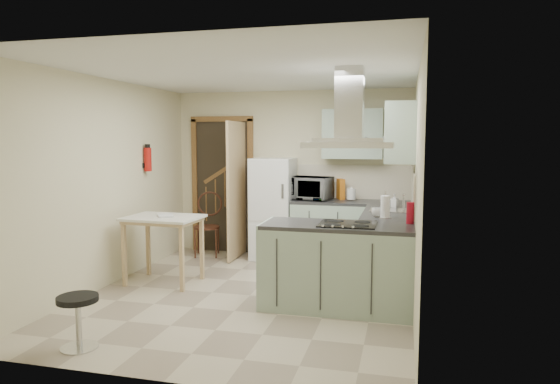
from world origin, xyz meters
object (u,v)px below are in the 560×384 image
(peninsula, at_px, (338,266))
(bentwood_chair, at_px, (207,227))
(stool, at_px, (78,322))
(drop_leaf_table, at_px, (164,250))
(fridge, at_px, (273,209))
(extractor_hood, at_px, (349,145))
(microwave, at_px, (310,188))

(peninsula, distance_m, bentwood_chair, 2.94)
(peninsula, bearing_deg, stool, -142.27)
(peninsula, bearing_deg, drop_leaf_table, 169.45)
(fridge, relative_size, stool, 3.25)
(fridge, bearing_deg, peninsula, -58.26)
(drop_leaf_table, height_order, bentwood_chair, bentwood_chair)
(drop_leaf_table, distance_m, bentwood_chair, 1.48)
(drop_leaf_table, bearing_deg, extractor_hood, -8.06)
(peninsula, height_order, microwave, microwave)
(fridge, distance_m, extractor_hood, 2.57)
(drop_leaf_table, bearing_deg, fridge, 59.96)
(fridge, height_order, extractor_hood, extractor_hood)
(peninsula, xyz_separation_m, microwave, (-0.68, 2.02, 0.62))
(peninsula, relative_size, drop_leaf_table, 1.74)
(fridge, distance_m, peninsula, 2.35)
(bentwood_chair, relative_size, microwave, 1.48)
(fridge, relative_size, peninsula, 0.97)
(drop_leaf_table, relative_size, microwave, 1.48)
(drop_leaf_table, relative_size, bentwood_chair, 1.01)
(peninsula, height_order, stool, peninsula)
(extractor_hood, distance_m, bentwood_chair, 3.27)
(extractor_hood, xyz_separation_m, microwave, (-0.78, 2.02, -0.65))
(peninsula, bearing_deg, fridge, 121.74)
(peninsula, bearing_deg, bentwood_chair, 140.04)
(fridge, bearing_deg, stool, -102.44)
(extractor_hood, height_order, microwave, extractor_hood)
(fridge, height_order, stool, fridge)
(microwave, bearing_deg, drop_leaf_table, -121.50)
(extractor_hood, height_order, bentwood_chair, extractor_hood)
(bentwood_chair, relative_size, stool, 1.91)
(peninsula, height_order, drop_leaf_table, peninsula)
(extractor_hood, bearing_deg, microwave, 111.06)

